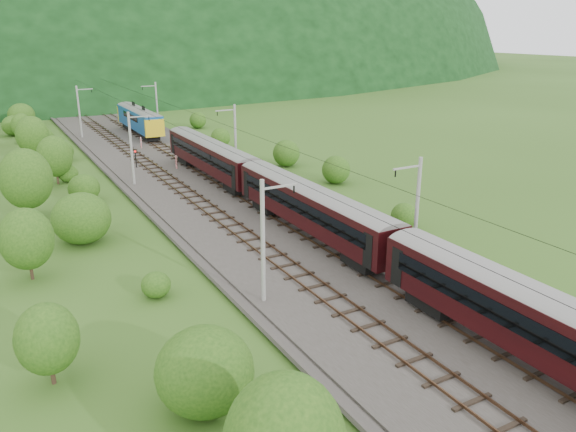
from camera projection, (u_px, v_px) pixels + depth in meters
ground at (344, 284)px, 38.90m from camera, size 600.00×600.00×0.00m
railbed at (276, 237)px, 47.13m from camera, size 14.00×220.00×0.30m
track_left at (250, 240)px, 45.96m from camera, size 2.40×220.00×0.27m
track_right at (301, 230)px, 48.17m from camera, size 2.40×220.00×0.27m
catenary_left at (132, 147)px, 61.13m from camera, size 2.54×192.28×8.00m
catenary_right at (235, 137)px, 66.77m from camera, size 2.54×192.28×8.00m
overhead_wires at (276, 156)px, 44.90m from camera, size 4.83×198.00×0.03m
mountain_main at (18, 66)px, 254.12m from camera, size 504.00×360.00×244.00m
train at (401, 245)px, 36.48m from camera, size 2.89×138.81×5.03m
hazard_post_near at (141, 143)px, 80.53m from camera, size 0.17×0.17×1.61m
hazard_post_far at (176, 162)px, 69.01m from camera, size 0.18×0.18×1.65m
signal at (136, 158)px, 69.39m from camera, size 0.24×0.24×2.14m
vegetation_left at (93, 229)px, 41.92m from camera, size 11.31×149.43×6.64m
vegetation_right at (340, 179)px, 60.60m from camera, size 6.64×105.32×3.07m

